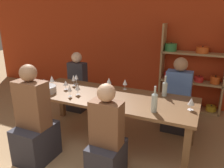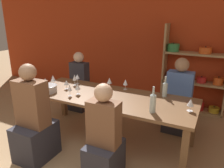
{
  "view_description": "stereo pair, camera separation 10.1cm",
  "coord_description": "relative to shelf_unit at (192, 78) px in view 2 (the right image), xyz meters",
  "views": [
    {
      "loc": [
        1.33,
        -0.78,
        1.86
      ],
      "look_at": [
        0.04,
        2.01,
        0.87
      ],
      "focal_mm": 35.0,
      "sensor_mm": 36.0,
      "label": 1
    },
    {
      "loc": [
        1.42,
        -0.74,
        1.86
      ],
      "look_at": [
        0.04,
        2.01,
        0.87
      ],
      "focal_mm": 35.0,
      "sensor_mm": 36.0,
      "label": 2
    }
  ],
  "objects": [
    {
      "name": "wall_back_red",
      "position": [
        -0.98,
        0.2,
        0.69
      ],
      "size": [
        8.8,
        0.06,
        2.7
      ],
      "color": "#B23819",
      "rests_on": "ground_plane"
    },
    {
      "name": "shelf_unit",
      "position": [
        0.0,
        0.0,
        0.0
      ],
      "size": [
        1.2,
        0.3,
        1.69
      ],
      "color": "tan",
      "rests_on": "ground_plane"
    },
    {
      "name": "dining_table",
      "position": [
        -0.94,
        -1.72,
        -0.02
      ],
      "size": [
        2.49,
        0.93,
        0.72
      ],
      "color": "brown",
      "rests_on": "ground_plane"
    },
    {
      "name": "mixing_bowl",
      "position": [
        -1.86,
        -2.0,
        0.11
      ],
      "size": [
        0.3,
        0.3,
        0.11
      ],
      "color": "#B7BABC",
      "rests_on": "dining_table"
    },
    {
      "name": "wine_bottle_green",
      "position": [
        -0.21,
        -1.99,
        0.19
      ],
      "size": [
        0.08,
        0.08,
        0.33
      ],
      "color": "#B2C6C1",
      "rests_on": "dining_table"
    },
    {
      "name": "wine_bottle_dark",
      "position": [
        -0.21,
        -1.39,
        0.18
      ],
      "size": [
        0.07,
        0.07,
        0.3
      ],
      "color": "#B2C6C1",
      "rests_on": "dining_table"
    },
    {
      "name": "wine_glass_empty_a",
      "position": [
        -1.38,
        -1.87,
        0.17
      ],
      "size": [
        0.08,
        0.08,
        0.16
      ],
      "color": "white",
      "rests_on": "dining_table"
    },
    {
      "name": "wine_glass_white_a",
      "position": [
        -1.68,
        -1.75,
        0.16
      ],
      "size": [
        0.08,
        0.08,
        0.14
      ],
      "color": "white",
      "rests_on": "dining_table"
    },
    {
      "name": "wine_glass_white_b",
      "position": [
        -1.95,
        -1.74,
        0.19
      ],
      "size": [
        0.08,
        0.08,
        0.19
      ],
      "color": "white",
      "rests_on": "dining_table"
    },
    {
      "name": "wine_glass_red_a",
      "position": [
        -2.04,
        -1.84,
        0.16
      ],
      "size": [
        0.07,
        0.07,
        0.15
      ],
      "color": "white",
      "rests_on": "dining_table"
    },
    {
      "name": "wine_glass_empty_b",
      "position": [
        -1.09,
        -1.41,
        0.18
      ],
      "size": [
        0.08,
        0.08,
        0.17
      ],
      "color": "white",
      "rests_on": "dining_table"
    },
    {
      "name": "wine_glass_empty_c",
      "position": [
        -1.69,
        -1.44,
        0.18
      ],
      "size": [
        0.07,
        0.07,
        0.16
      ],
      "color": "white",
      "rests_on": "dining_table"
    },
    {
      "name": "wine_glass_red_b",
      "position": [
        -0.83,
        -1.36,
        0.17
      ],
      "size": [
        0.07,
        0.07,
        0.17
      ],
      "color": "white",
      "rests_on": "dining_table"
    },
    {
      "name": "wine_glass_empty_d",
      "position": [
        -1.68,
        -1.53,
        0.19
      ],
      "size": [
        0.07,
        0.07,
        0.18
      ],
      "color": "white",
      "rests_on": "dining_table"
    },
    {
      "name": "wine_glass_white_c",
      "position": [
        0.19,
        -1.75,
        0.16
      ],
      "size": [
        0.08,
        0.08,
        0.16
      ],
      "color": "white",
      "rests_on": "dining_table"
    },
    {
      "name": "wine_glass_white_d",
      "position": [
        -1.44,
        -1.98,
        0.18
      ],
      "size": [
        0.06,
        0.06,
        0.17
      ],
      "color": "white",
      "rests_on": "dining_table"
    },
    {
      "name": "person_near_a",
      "position": [
        -1.6,
        -2.56,
        -0.19
      ],
      "size": [
        0.41,
        0.51,
        1.3
      ],
      "color": "#2D2D38",
      "rests_on": "ground_plane"
    },
    {
      "name": "person_far_a",
      "position": [
        -0.07,
        -0.91,
        -0.22
      ],
      "size": [
        0.4,
        0.5,
        1.22
      ],
      "rotation": [
        0.0,
        0.0,
        3.14
      ],
      "color": "#2D2D38",
      "rests_on": "ground_plane"
    },
    {
      "name": "person_near_b",
      "position": [
        -0.61,
        -2.47,
        -0.23
      ],
      "size": [
        0.36,
        0.45,
        1.17
      ],
      "color": "#2D2D38",
      "rests_on": "ground_plane"
    },
    {
      "name": "person_far_b",
      "position": [
        -2.01,
        -0.93,
        -0.23
      ],
      "size": [
        0.35,
        0.44,
        1.17
      ],
      "rotation": [
        0.0,
        0.0,
        3.14
      ],
      "color": "#2D2D38",
      "rests_on": "ground_plane"
    }
  ]
}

